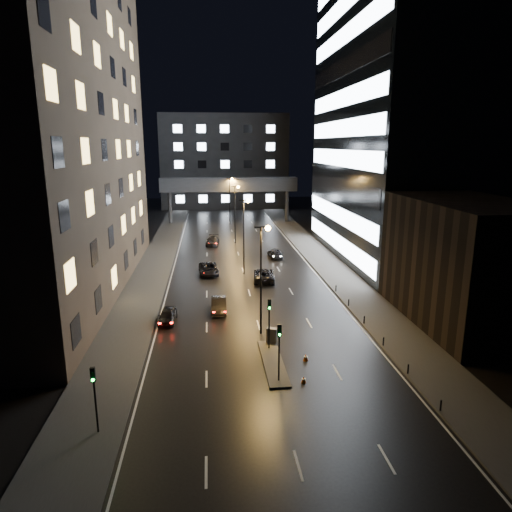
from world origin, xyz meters
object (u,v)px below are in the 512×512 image
at_px(car_away_d, 213,241).
at_px(car_toward_b, 275,253).
at_px(car_away_b, 219,305).
at_px(car_away_a, 167,316).
at_px(car_away_c, 209,269).
at_px(utility_cabinet, 272,335).
at_px(car_toward_a, 264,275).

height_order(car_away_d, car_toward_b, car_away_d).
relative_size(car_away_b, car_away_d, 0.88).
bearing_deg(car_away_d, car_away_a, -91.66).
distance_m(car_away_a, car_away_d, 35.43).
bearing_deg(car_away_a, car_away_d, 86.24).
distance_m(car_away_c, utility_cabinet, 23.44).
distance_m(car_toward_a, utility_cabinet, 19.14).
xyz_separation_m(car_away_c, car_toward_a, (7.09, -3.72, 0.03)).
height_order(car_away_b, car_away_c, car_away_c).
bearing_deg(car_away_d, car_away_b, -83.35).
bearing_deg(car_away_c, car_away_b, -89.78).
bearing_deg(car_toward_b, car_toward_a, 71.51).
height_order(car_away_a, car_toward_b, car_away_a).
xyz_separation_m(car_away_b, car_away_d, (-0.30, 32.71, 0.00)).
bearing_deg(utility_cabinet, car_away_b, 138.48).
distance_m(car_away_a, car_away_c, 17.25).
bearing_deg(utility_cabinet, car_toward_a, 105.88).
bearing_deg(car_toward_b, utility_cabinet, 77.59).
distance_m(car_away_b, car_toward_a, 12.25).
bearing_deg(car_away_b, car_away_d, 91.48).
height_order(car_toward_a, car_toward_b, car_toward_a).
relative_size(car_away_d, car_toward_a, 0.90).
xyz_separation_m(car_away_c, utility_cabinet, (5.46, -22.79, 0.06)).
bearing_deg(car_away_c, car_away_d, 83.81).
height_order(car_away_a, car_toward_a, car_toward_a).
xyz_separation_m(car_away_a, car_toward_b, (14.35, 25.04, -0.02)).
relative_size(car_away_d, utility_cabinet, 3.88).
bearing_deg(car_toward_b, car_away_d, -50.08).
bearing_deg(car_toward_b, car_away_c, 35.26).
xyz_separation_m(car_away_d, utility_cabinet, (4.72, -41.13, 0.07)).
height_order(car_away_c, car_away_d, car_away_c).
distance_m(car_toward_b, utility_cabinet, 31.45).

